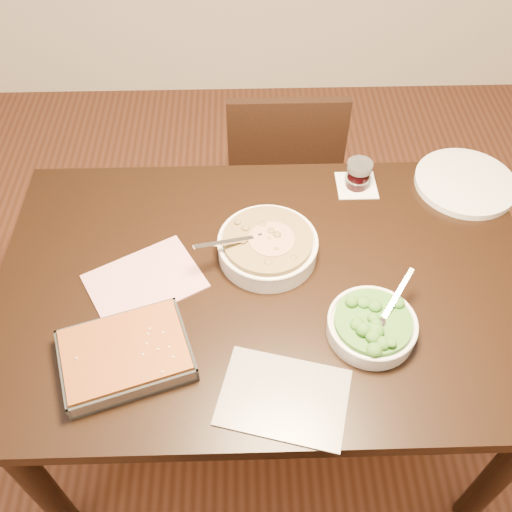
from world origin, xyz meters
TOP-DOWN VIEW (x-y plane):
  - ground at (0.00, 0.00)m, footprint 4.00×4.00m
  - table at (0.00, 0.00)m, footprint 1.40×0.90m
  - magazine_a at (-0.32, 0.00)m, footprint 0.34×0.31m
  - magazine_b at (0.02, -0.33)m, footprint 0.32×0.26m
  - coaster at (0.28, 0.35)m, footprint 0.12×0.12m
  - stew_bowl at (0.00, 0.09)m, footprint 0.28×0.26m
  - broccoli_bowl at (0.24, -0.16)m, footprint 0.21×0.22m
  - baking_dish at (-0.34, -0.23)m, footprint 0.34×0.29m
  - wine_tumbler at (0.28, 0.35)m, footprint 0.07×0.07m
  - dinner_plate at (0.60, 0.34)m, footprint 0.30×0.30m
  - chair_far at (0.09, 0.74)m, footprint 0.40×0.40m

SIDE VIEW (x-z plane):
  - ground at x=0.00m, z-range 0.00..0.00m
  - chair_far at x=0.09m, z-range 0.05..0.90m
  - table at x=0.00m, z-range 0.28..1.03m
  - coaster at x=0.28m, z-range 0.75..0.75m
  - magazine_b at x=0.02m, z-range 0.75..0.75m
  - magazine_a at x=-0.32m, z-range 0.75..0.76m
  - dinner_plate at x=0.60m, z-range 0.75..0.77m
  - baking_dish at x=-0.34m, z-range 0.75..0.80m
  - broccoli_bowl at x=0.24m, z-range 0.74..0.82m
  - stew_bowl at x=0.00m, z-range 0.74..0.84m
  - wine_tumbler at x=0.28m, z-range 0.75..0.84m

